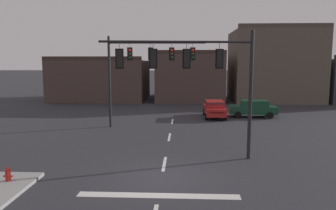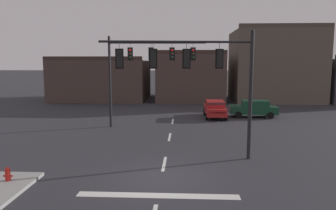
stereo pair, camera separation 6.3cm
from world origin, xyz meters
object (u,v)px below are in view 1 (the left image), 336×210
object	(u,v)px
car_lot_nearside	(214,109)
car_lot_middle	(253,108)
signal_mast_far_side	(142,63)
signal_mast_near_side	(199,69)
fire_hydrant	(8,177)

from	to	relation	value
car_lot_nearside	car_lot_middle	distance (m)	3.76
signal_mast_far_side	signal_mast_near_side	bearing A→B (deg)	-64.60
signal_mast_near_side	car_lot_middle	xyz separation A→B (m)	(5.86, 13.88, -3.97)
signal_mast_near_side	car_lot_nearside	bearing A→B (deg)	80.99
signal_mast_far_side	car_lot_middle	bearing A→B (deg)	27.72
fire_hydrant	car_lot_middle	bearing A→B (deg)	51.49
signal_mast_near_side	fire_hydrant	world-z (taller)	signal_mast_near_side
car_lot_nearside	car_lot_middle	size ratio (longest dim) A/B	0.98
signal_mast_far_side	car_lot_nearside	xyz separation A→B (m)	(6.24, 4.80, -4.31)
fire_hydrant	car_lot_nearside	bearing A→B (deg)	58.99
signal_mast_near_side	car_lot_middle	distance (m)	15.59
fire_hydrant	signal_mast_near_side	bearing A→B (deg)	25.27
signal_mast_near_side	signal_mast_far_side	xyz separation A→B (m)	(-4.11, 8.65, 0.34)
car_lot_middle	fire_hydrant	size ratio (longest dim) A/B	6.08
signal_mast_far_side	fire_hydrant	xyz separation A→B (m)	(-4.20, -12.57, -4.84)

